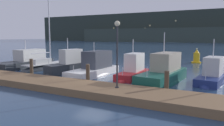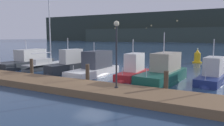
{
  "view_description": "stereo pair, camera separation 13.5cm",
  "coord_description": "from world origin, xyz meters",
  "px_view_note": "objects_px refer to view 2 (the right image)",
  "views": [
    {
      "loc": [
        8.72,
        -13.6,
        3.52
      ],
      "look_at": [
        0.0,
        3.05,
        1.2
      ],
      "focal_mm": 35.0,
      "sensor_mm": 36.0,
      "label": 1
    },
    {
      "loc": [
        8.84,
        -13.54,
        3.52
      ],
      "look_at": [
        0.0,
        3.05,
        1.2
      ],
      "focal_mm": 35.0,
      "sensor_mm": 36.0,
      "label": 2
    }
  ],
  "objects_px": {
    "motorboat_berth_1": "(27,64)",
    "motorboat_berth_3": "(68,68)",
    "channel_buoy": "(197,57)",
    "dock_lamppost": "(116,43)",
    "motorboat_berth_6": "(163,77)",
    "motorboat_berth_7": "(212,78)",
    "motorboat_berth_5": "(133,74)",
    "sailboat_berth_2": "(47,68)",
    "motorboat_berth_4": "(94,71)"
  },
  "relations": [
    {
      "from": "motorboat_berth_1",
      "to": "motorboat_berth_3",
      "type": "height_order",
      "value": "motorboat_berth_3"
    },
    {
      "from": "channel_buoy",
      "to": "dock_lamppost",
      "type": "relative_size",
      "value": 0.5
    },
    {
      "from": "motorboat_berth_3",
      "to": "motorboat_berth_6",
      "type": "distance_m",
      "value": 9.31
    },
    {
      "from": "motorboat_berth_7",
      "to": "channel_buoy",
      "type": "relative_size",
      "value": 2.69
    },
    {
      "from": "motorboat_berth_5",
      "to": "channel_buoy",
      "type": "relative_size",
      "value": 2.45
    },
    {
      "from": "sailboat_berth_2",
      "to": "channel_buoy",
      "type": "xyz_separation_m",
      "value": [
        13.59,
        13.3,
        0.59
      ]
    },
    {
      "from": "dock_lamppost",
      "to": "motorboat_berth_4",
      "type": "bearing_deg",
      "value": 133.56
    },
    {
      "from": "motorboat_berth_1",
      "to": "motorboat_berth_3",
      "type": "xyz_separation_m",
      "value": [
        6.59,
        -0.71,
        0.09
      ]
    },
    {
      "from": "motorboat_berth_1",
      "to": "motorboat_berth_5",
      "type": "height_order",
      "value": "motorboat_berth_5"
    },
    {
      "from": "motorboat_berth_4",
      "to": "motorboat_berth_7",
      "type": "height_order",
      "value": "motorboat_berth_7"
    },
    {
      "from": "motorboat_berth_4",
      "to": "motorboat_berth_7",
      "type": "bearing_deg",
      "value": 8.78
    },
    {
      "from": "motorboat_berth_1",
      "to": "motorboat_berth_7",
      "type": "height_order",
      "value": "motorboat_berth_7"
    },
    {
      "from": "channel_buoy",
      "to": "dock_lamppost",
      "type": "height_order",
      "value": "dock_lamppost"
    },
    {
      "from": "sailboat_berth_2",
      "to": "channel_buoy",
      "type": "bearing_deg",
      "value": 44.39
    },
    {
      "from": "sailboat_berth_2",
      "to": "motorboat_berth_7",
      "type": "height_order",
      "value": "sailboat_berth_2"
    },
    {
      "from": "motorboat_berth_7",
      "to": "motorboat_berth_1",
      "type": "bearing_deg",
      "value": -177.59
    },
    {
      "from": "motorboat_berth_3",
      "to": "motorboat_berth_7",
      "type": "distance_m",
      "value": 12.7
    },
    {
      "from": "motorboat_berth_3",
      "to": "dock_lamppost",
      "type": "height_order",
      "value": "dock_lamppost"
    },
    {
      "from": "dock_lamppost",
      "to": "motorboat_berth_1",
      "type": "bearing_deg",
      "value": 158.22
    },
    {
      "from": "motorboat_berth_5",
      "to": "motorboat_berth_6",
      "type": "distance_m",
      "value": 2.85
    },
    {
      "from": "motorboat_berth_1",
      "to": "motorboat_berth_3",
      "type": "relative_size",
      "value": 1.44
    },
    {
      "from": "motorboat_berth_4",
      "to": "motorboat_berth_6",
      "type": "relative_size",
      "value": 0.95
    },
    {
      "from": "motorboat_berth_5",
      "to": "channel_buoy",
      "type": "bearing_deg",
      "value": 75.56
    },
    {
      "from": "motorboat_berth_3",
      "to": "motorboat_berth_5",
      "type": "height_order",
      "value": "motorboat_berth_3"
    },
    {
      "from": "channel_buoy",
      "to": "dock_lamppost",
      "type": "distance_m",
      "value": 19.37
    },
    {
      "from": "motorboat_berth_6",
      "to": "sailboat_berth_2",
      "type": "bearing_deg",
      "value": 175.73
    },
    {
      "from": "motorboat_berth_1",
      "to": "motorboat_berth_7",
      "type": "distance_m",
      "value": 19.22
    },
    {
      "from": "motorboat_berth_1",
      "to": "sailboat_berth_2",
      "type": "height_order",
      "value": "sailboat_berth_2"
    },
    {
      "from": "sailboat_berth_2",
      "to": "dock_lamppost",
      "type": "height_order",
      "value": "sailboat_berth_2"
    },
    {
      "from": "sailboat_berth_2",
      "to": "motorboat_berth_6",
      "type": "xyz_separation_m",
      "value": [
        12.86,
        -0.96,
        0.26
      ]
    },
    {
      "from": "motorboat_berth_6",
      "to": "motorboat_berth_7",
      "type": "bearing_deg",
      "value": 27.42
    },
    {
      "from": "motorboat_berth_1",
      "to": "dock_lamppost",
      "type": "xyz_separation_m",
      "value": [
        14.37,
        -5.74,
        2.75
      ]
    },
    {
      "from": "motorboat_berth_1",
      "to": "motorboat_berth_6",
      "type": "relative_size",
      "value": 1.07
    },
    {
      "from": "motorboat_berth_1",
      "to": "motorboat_berth_5",
      "type": "bearing_deg",
      "value": -1.01
    },
    {
      "from": "motorboat_berth_5",
      "to": "motorboat_berth_6",
      "type": "relative_size",
      "value": 0.69
    },
    {
      "from": "motorboat_berth_1",
      "to": "motorboat_berth_5",
      "type": "xyz_separation_m",
      "value": [
        13.13,
        -0.23,
        0.01
      ]
    },
    {
      "from": "motorboat_berth_3",
      "to": "motorboat_berth_7",
      "type": "relative_size",
      "value": 0.98
    },
    {
      "from": "motorboat_berth_1",
      "to": "motorboat_berth_4",
      "type": "height_order",
      "value": "motorboat_berth_1"
    },
    {
      "from": "sailboat_berth_2",
      "to": "channel_buoy",
      "type": "relative_size",
      "value": 4.44
    },
    {
      "from": "motorboat_berth_3",
      "to": "dock_lamppost",
      "type": "xyz_separation_m",
      "value": [
        7.77,
        -5.03,
        2.66
      ]
    },
    {
      "from": "motorboat_berth_1",
      "to": "motorboat_berth_6",
      "type": "height_order",
      "value": "motorboat_berth_6"
    },
    {
      "from": "motorboat_berth_4",
      "to": "motorboat_berth_7",
      "type": "relative_size",
      "value": 1.26
    },
    {
      "from": "motorboat_berth_4",
      "to": "dock_lamppost",
      "type": "bearing_deg",
      "value": -46.44
    },
    {
      "from": "motorboat_berth_5",
      "to": "motorboat_berth_7",
      "type": "bearing_deg",
      "value": 9.71
    },
    {
      "from": "motorboat_berth_6",
      "to": "dock_lamppost",
      "type": "height_order",
      "value": "dock_lamppost"
    },
    {
      "from": "channel_buoy",
      "to": "dock_lamppost",
      "type": "xyz_separation_m",
      "value": [
        -2.26,
        -19.09,
        2.37
      ]
    },
    {
      "from": "sailboat_berth_2",
      "to": "motorboat_berth_3",
      "type": "height_order",
      "value": "sailboat_berth_2"
    },
    {
      "from": "motorboat_berth_6",
      "to": "channel_buoy",
      "type": "distance_m",
      "value": 14.28
    },
    {
      "from": "channel_buoy",
      "to": "dock_lamppost",
      "type": "bearing_deg",
      "value": -96.75
    },
    {
      "from": "motorboat_berth_5",
      "to": "channel_buoy",
      "type": "xyz_separation_m",
      "value": [
        3.5,
        13.58,
        0.38
      ]
    }
  ]
}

